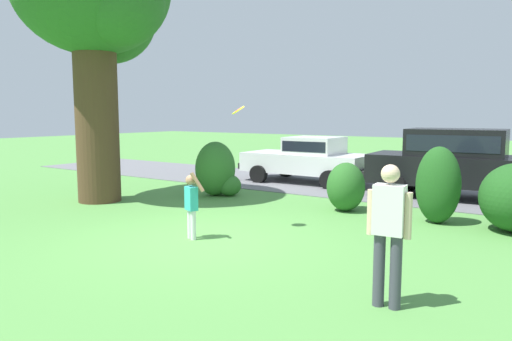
% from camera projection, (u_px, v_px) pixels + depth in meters
% --- Properties ---
extents(ground_plane, '(80.00, 80.00, 0.00)m').
position_uv_depth(ground_plane, '(202.00, 239.00, 8.95)').
color(ground_plane, '#518E42').
extents(driveway_strip, '(28.00, 4.40, 0.02)m').
position_uv_depth(driveway_strip, '(359.00, 188.00, 15.05)').
color(driveway_strip, slate).
rests_on(driveway_strip, ground).
extents(oak_tree_large, '(4.16, 4.25, 7.23)m').
position_uv_depth(oak_tree_large, '(99.00, 3.00, 12.39)').
color(oak_tree_large, '#513823').
rests_on(oak_tree_large, ground).
extents(shrub_near_tree, '(1.26, 1.23, 1.54)m').
position_uv_depth(shrub_near_tree, '(217.00, 171.00, 13.66)').
color(shrub_near_tree, '#33702B').
rests_on(shrub_near_tree, ground).
extents(shrub_centre_left, '(0.90, 0.98, 1.17)m').
position_uv_depth(shrub_centre_left, '(346.00, 187.00, 11.49)').
color(shrub_centre_left, '#286023').
rests_on(shrub_centre_left, ground).
extents(shrub_centre, '(0.93, 0.79, 1.64)m').
position_uv_depth(shrub_centre, '(438.00, 185.00, 10.17)').
color(shrub_centre, '#1E511C').
rests_on(shrub_centre, ground).
extents(parked_sedan, '(4.45, 2.19, 1.56)m').
position_uv_depth(parked_sedan, '(308.00, 158.00, 16.12)').
color(parked_sedan, white).
rests_on(parked_sedan, ground).
extents(parked_suv, '(4.80, 2.32, 1.92)m').
position_uv_depth(parked_suv, '(455.00, 160.00, 13.05)').
color(parked_suv, black).
rests_on(parked_suv, ground).
extents(child_thrower, '(0.48, 0.25, 1.29)m').
position_uv_depth(child_thrower, '(191.00, 201.00, 8.87)').
color(child_thrower, white).
rests_on(child_thrower, ground).
extents(frisbee, '(0.31, 0.27, 0.24)m').
position_uv_depth(frisbee, '(238.00, 110.00, 9.35)').
color(frisbee, yellow).
extents(adult_onlooker, '(0.53, 0.25, 1.74)m').
position_uv_depth(adult_onlooker, '(389.00, 228.00, 5.69)').
color(adult_onlooker, '#3F3F4C').
rests_on(adult_onlooker, ground).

